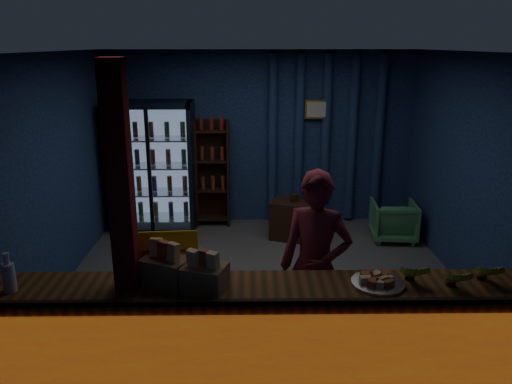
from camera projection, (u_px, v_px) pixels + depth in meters
ground at (263, 284)px, 5.80m from camera, size 4.60×4.60×0.00m
room_walls at (263, 151)px, 5.35m from camera, size 4.60×4.60×4.60m
counter at (270, 343)px, 3.83m from camera, size 4.40×0.57×0.99m
support_post at (125, 244)px, 3.59m from camera, size 0.16×0.16×2.60m
beverage_cooler at (154, 167)px, 7.34m from camera, size 1.20×0.62×1.90m
bottle_shelf at (213, 173)px, 7.53m from camera, size 0.50×0.28×1.60m
curtain_folds at (326, 139)px, 7.49m from camera, size 1.74×0.14×2.50m
framed_picture at (317, 109)px, 7.31m from camera, size 0.36×0.04×0.28m
shopkeeper at (315, 267)px, 4.27m from camera, size 0.72×0.60×1.69m
green_chair at (393, 221)px, 7.03m from camera, size 0.64×0.66×0.56m
side_table at (294, 220)px, 7.08m from camera, size 0.72×0.62×0.66m
yellow_sign at (168, 255)px, 3.80m from camera, size 0.47×0.12×0.37m
snack_box_left at (205, 276)px, 3.62m from camera, size 0.36×0.33×0.32m
snack_box_centre at (167, 268)px, 3.72m from camera, size 0.41×0.38×0.35m
pastry_tray at (378, 282)px, 3.73m from camera, size 0.40×0.40×0.07m
banana_bunches at (450, 273)px, 3.72m from camera, size 0.80×0.31×0.18m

